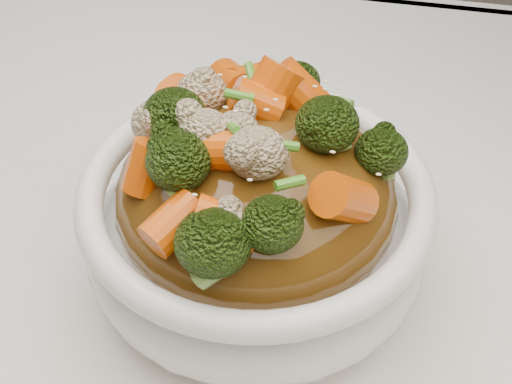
# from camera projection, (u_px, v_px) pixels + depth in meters

# --- Properties ---
(tablecloth) EXTENTS (1.20, 0.80, 0.04)m
(tablecloth) POSITION_uv_depth(u_px,v_px,m) (264.00, 301.00, 0.48)
(tablecloth) COLOR silver
(tablecloth) RESTS_ON dining_table
(bowl) EXTENTS (0.28, 0.28, 0.08)m
(bowl) POSITION_uv_depth(u_px,v_px,m) (256.00, 229.00, 0.45)
(bowl) COLOR white
(bowl) RESTS_ON tablecloth
(sauce_base) EXTENTS (0.23, 0.23, 0.09)m
(sauce_base) POSITION_uv_depth(u_px,v_px,m) (256.00, 196.00, 0.43)
(sauce_base) COLOR #4C2E0D
(sauce_base) RESTS_ON bowl
(carrots) EXTENTS (0.23, 0.23, 0.05)m
(carrots) POSITION_uv_depth(u_px,v_px,m) (256.00, 114.00, 0.39)
(carrots) COLOR #D65006
(carrots) RESTS_ON sauce_base
(broccoli) EXTENTS (0.23, 0.23, 0.04)m
(broccoli) POSITION_uv_depth(u_px,v_px,m) (256.00, 115.00, 0.39)
(broccoli) COLOR black
(broccoli) RESTS_ON sauce_base
(cauliflower) EXTENTS (0.23, 0.23, 0.04)m
(cauliflower) POSITION_uv_depth(u_px,v_px,m) (256.00, 118.00, 0.39)
(cauliflower) COLOR #C8AF89
(cauliflower) RESTS_ON sauce_base
(scallions) EXTENTS (0.17, 0.17, 0.02)m
(scallions) POSITION_uv_depth(u_px,v_px,m) (256.00, 112.00, 0.38)
(scallions) COLOR #40821E
(scallions) RESTS_ON sauce_base
(sesame_seeds) EXTENTS (0.20, 0.20, 0.01)m
(sesame_seeds) POSITION_uv_depth(u_px,v_px,m) (256.00, 112.00, 0.38)
(sesame_seeds) COLOR beige
(sesame_seeds) RESTS_ON sauce_base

